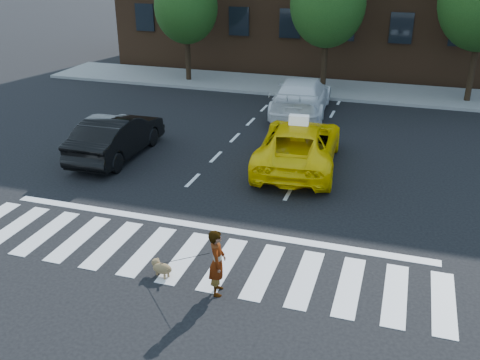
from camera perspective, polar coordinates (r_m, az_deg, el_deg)
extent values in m
plane|color=black|center=(13.30, -5.90, -8.21)|extent=(120.00, 120.00, 0.00)
cube|color=silver|center=(13.30, -5.90, -8.19)|extent=(13.00, 2.40, 0.01)
cube|color=silver|center=(14.57, -3.43, -5.03)|extent=(12.00, 0.30, 0.01)
cube|color=slate|center=(29.02, 7.96, 9.72)|extent=(30.00, 4.00, 0.15)
cylinder|color=black|center=(30.17, -5.59, 13.38)|extent=(0.28, 0.28, 3.25)
ellipsoid|color=#13330E|center=(29.83, -5.78, 17.93)|extent=(3.38, 3.38, 3.89)
cylinder|color=black|center=(28.09, 9.00, 12.75)|extent=(0.28, 0.28, 3.55)
ellipsoid|color=#13330E|center=(27.72, 9.36, 18.08)|extent=(3.69, 3.69, 4.25)
cylinder|color=black|center=(27.89, 23.62, 11.33)|extent=(0.28, 0.28, 3.85)
imported|color=yellow|center=(18.38, 6.30, 3.77)|extent=(3.03, 5.76, 1.55)
imported|color=black|center=(19.64, -13.02, 4.60)|extent=(1.70, 4.68, 1.53)
imported|color=white|center=(24.34, 6.57, 8.90)|extent=(2.72, 5.85, 1.66)
imported|color=#999999|center=(11.63, -2.44, -8.76)|extent=(0.51, 0.64, 1.54)
ellipsoid|color=#9A834E|center=(12.57, -8.29, -9.33)|extent=(0.52, 0.41, 0.26)
sphere|color=#9A834E|center=(12.69, -8.98, -8.68)|extent=(0.26, 0.26, 0.19)
sphere|color=#9A834E|center=(12.76, -9.21, -8.67)|extent=(0.12, 0.12, 0.09)
cylinder|color=#9A834E|center=(12.39, -7.62, -9.46)|extent=(0.14, 0.09, 0.11)
sphere|color=#9A834E|center=(12.69, -8.78, -8.35)|extent=(0.09, 0.09, 0.07)
sphere|color=#9A834E|center=(12.63, -9.22, -8.57)|extent=(0.09, 0.09, 0.07)
cylinder|color=#9A834E|center=(12.71, -8.85, -9.73)|extent=(0.07, 0.07, 0.13)
cylinder|color=#9A834E|center=(12.77, -8.46, -9.53)|extent=(0.07, 0.07, 0.13)
cylinder|color=#9A834E|center=(12.53, -8.04, -10.21)|extent=(0.07, 0.07, 0.13)
cylinder|color=#9A834E|center=(12.59, -7.64, -10.01)|extent=(0.07, 0.07, 0.13)
cube|color=white|center=(17.90, 6.30, 6.37)|extent=(0.67, 0.33, 0.32)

